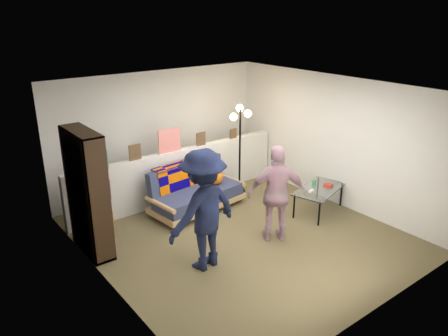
% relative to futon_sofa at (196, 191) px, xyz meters
% --- Properties ---
extents(ground, '(5.00, 5.00, 0.00)m').
position_rel_futon_sofa_xyz_m(ground, '(0.00, -1.25, -0.35)').
color(ground, brown).
rests_on(ground, ground).
extents(room_shell, '(4.60, 5.05, 2.45)m').
position_rel_futon_sofa_xyz_m(room_shell, '(0.00, -0.77, 1.32)').
color(room_shell, silver).
rests_on(room_shell, ground).
extents(half_wall_ledge, '(4.45, 0.15, 1.00)m').
position_rel_futon_sofa_xyz_m(half_wall_ledge, '(0.00, 0.55, 0.15)').
color(half_wall_ledge, silver).
rests_on(half_wall_ledge, ground).
extents(ledge_decor, '(2.97, 0.02, 0.45)m').
position_rel_futon_sofa_xyz_m(ledge_decor, '(-0.23, 0.53, 0.82)').
color(ledge_decor, brown).
rests_on(ledge_decor, half_wall_ledge).
extents(futon_sofa, '(1.84, 1.03, 0.76)m').
position_rel_futon_sofa_xyz_m(futon_sofa, '(0.00, 0.00, 0.00)').
color(futon_sofa, tan).
rests_on(futon_sofa, ground).
extents(bookshelf, '(0.32, 0.95, 1.91)m').
position_rel_futon_sofa_xyz_m(bookshelf, '(-2.08, -0.25, 0.54)').
color(bookshelf, black).
rests_on(bookshelf, ground).
extents(coffee_table, '(1.21, 0.88, 0.56)m').
position_rel_futon_sofa_xyz_m(coffee_table, '(1.69, -1.46, 0.07)').
color(coffee_table, black).
rests_on(coffee_table, ground).
extents(floor_lamp, '(0.34, 0.33, 1.76)m').
position_rel_futon_sofa_xyz_m(floor_lamp, '(1.16, 0.15, 0.90)').
color(floor_lamp, black).
rests_on(floor_lamp, ground).
extents(person_left, '(1.21, 0.79, 1.76)m').
position_rel_futon_sofa_xyz_m(person_left, '(-0.97, -1.64, 0.53)').
color(person_left, black).
rests_on(person_left, ground).
extents(person_right, '(0.98, 0.84, 1.57)m').
position_rel_futon_sofa_xyz_m(person_right, '(0.38, -1.71, 0.43)').
color(person_right, pink).
rests_on(person_right, ground).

